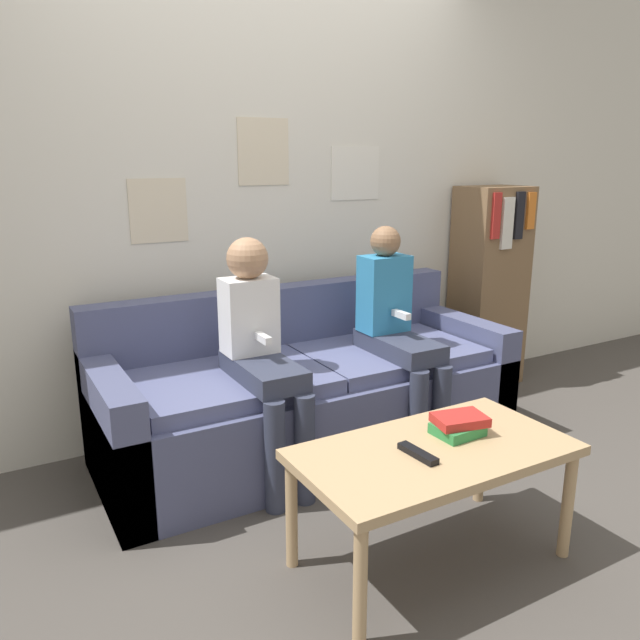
{
  "coord_description": "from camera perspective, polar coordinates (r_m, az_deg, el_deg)",
  "views": [
    {
      "loc": [
        -1.41,
        -2.1,
        1.46
      ],
      "look_at": [
        0.0,
        0.38,
        0.71
      ],
      "focal_mm": 35.0,
      "sensor_mm": 36.0,
      "label": 1
    }
  ],
  "objects": [
    {
      "name": "person_left",
      "position": [
        2.78,
        -5.44,
        -2.54
      ],
      "size": [
        0.24,
        0.55,
        1.12
      ],
      "color": "#33384C",
      "rests_on": "ground_plane"
    },
    {
      "name": "bookshelf",
      "position": [
        4.19,
        15.18,
        2.98
      ],
      "size": [
        0.43,
        0.33,
        1.28
      ],
      "color": "brown",
      "rests_on": "ground_plane"
    },
    {
      "name": "person_right",
      "position": [
        3.15,
        7.13,
        -0.8
      ],
      "size": [
        0.24,
        0.55,
        1.13
      ],
      "color": "#33384C",
      "rests_on": "ground_plane"
    },
    {
      "name": "coffee_table",
      "position": [
        2.32,
        10.36,
        -12.54
      ],
      "size": [
        1.0,
        0.53,
        0.46
      ],
      "color": "tan",
      "rests_on": "ground_plane"
    },
    {
      "name": "ground_plane",
      "position": [
        2.92,
        3.83,
        -15.34
      ],
      "size": [
        10.0,
        10.0,
        0.0
      ],
      "primitive_type": "plane",
      "color": "#4C4742"
    },
    {
      "name": "tv_remote",
      "position": [
        2.22,
        8.93,
        -11.96
      ],
      "size": [
        0.05,
        0.17,
        0.02
      ],
      "rotation": [
        0.0,
        0.0,
        0.08
      ],
      "color": "black",
      "rests_on": "coffee_table"
    },
    {
      "name": "couch",
      "position": [
        3.19,
        -1.18,
        -6.91
      ],
      "size": [
        2.08,
        0.8,
        0.8
      ],
      "color": "#4C5175",
      "rests_on": "ground_plane"
    },
    {
      "name": "wall_back",
      "position": [
        3.42,
        -5.35,
        11.98
      ],
      "size": [
        8.0,
        0.07,
        2.6
      ],
      "color": "silver",
      "rests_on": "ground_plane"
    },
    {
      "name": "book_stack",
      "position": [
        2.4,
        12.55,
        -9.34
      ],
      "size": [
        0.21,
        0.17,
        0.07
      ],
      "color": "#2D8442",
      "rests_on": "coffee_table"
    }
  ]
}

